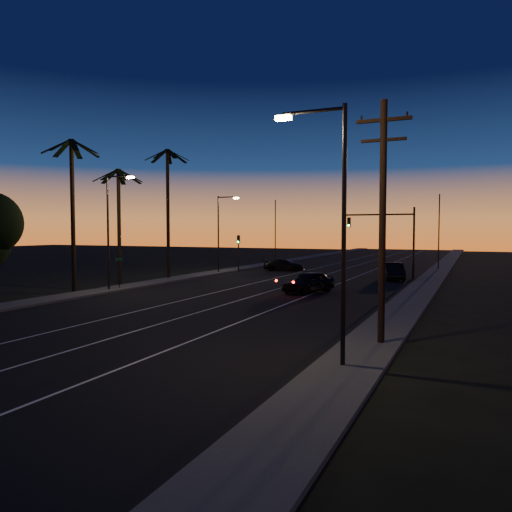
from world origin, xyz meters
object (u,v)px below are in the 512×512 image
at_px(lead_car, 309,282).
at_px(right_car, 394,271).
at_px(cross_car, 284,265).
at_px(signal_mast, 389,230).
at_px(utility_pole, 383,217).

relative_size(lead_car, right_car, 1.07).
relative_size(lead_car, cross_car, 1.08).
relative_size(signal_mast, lead_car, 1.28).
relative_size(utility_pole, right_car, 1.92).
relative_size(signal_mast, right_car, 1.36).
bearing_deg(utility_pole, right_car, 97.43).
bearing_deg(utility_pole, cross_car, 116.83).
bearing_deg(right_car, cross_car, 157.52).
xyz_separation_m(utility_pole, right_car, (-3.65, 27.98, -4.49)).
xyz_separation_m(lead_car, right_car, (4.45, 12.52, 0.01)).
relative_size(utility_pole, signal_mast, 1.41).
xyz_separation_m(signal_mast, cross_car, (-12.47, 3.48, -4.07)).
distance_m(signal_mast, lead_car, 15.50).
distance_m(utility_pole, lead_car, 18.02).
height_order(signal_mast, lead_car, signal_mast).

